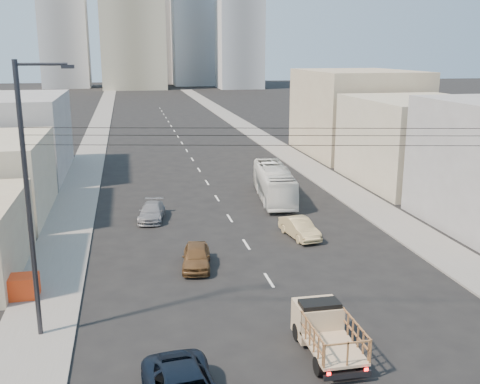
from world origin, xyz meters
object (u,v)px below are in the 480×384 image
object	(u,v)px
sedan_tan	(300,228)
streetlamp_left	(30,196)
sedan_brown	(196,257)
sedan_grey	(152,212)
city_bus	(274,183)
flatbed_pickup	(326,328)
crate_stack	(20,287)

from	to	relation	value
sedan_tan	streetlamp_left	distance (m)	19.47
sedan_brown	streetlamp_left	xyz separation A→B (m)	(-7.70, -6.66, 5.76)
sedan_grey	sedan_brown	bearing A→B (deg)	-69.10
city_bus	sedan_grey	distance (m)	11.22
sedan_grey	streetlamp_left	xyz separation A→B (m)	(-5.61, -16.80, 5.82)
flatbed_pickup	sedan_brown	world-z (taller)	flatbed_pickup
city_bus	streetlamp_left	xyz separation A→B (m)	(-16.09, -20.73, 5.01)
city_bus	sedan_brown	size ratio (longest dim) A/B	2.59
streetlamp_left	crate_stack	world-z (taller)	streetlamp_left
city_bus	streetlamp_left	world-z (taller)	streetlamp_left
flatbed_pickup	city_bus	size ratio (longest dim) A/B	0.43
sedan_grey	city_bus	bearing A→B (deg)	29.87
sedan_brown	sedan_tan	xyz separation A→B (m)	(7.52, 4.02, -0.01)
streetlamp_left	crate_stack	distance (m)	7.27
flatbed_pickup	sedan_grey	world-z (taller)	flatbed_pickup
flatbed_pickup	crate_stack	distance (m)	15.63
city_bus	sedan_brown	distance (m)	16.40
sedan_grey	flatbed_pickup	bearing A→B (deg)	-63.95
sedan_brown	sedan_grey	distance (m)	10.35
sedan_grey	crate_stack	xyz separation A→B (m)	(-7.22, -12.65, 0.07)
streetlamp_left	sedan_brown	bearing A→B (deg)	40.86
flatbed_pickup	sedan_grey	size ratio (longest dim) A/B	1.04
flatbed_pickup	sedan_grey	xyz separation A→B (m)	(-6.22, 20.62, -0.48)
city_bus	streetlamp_left	size ratio (longest dim) A/B	0.85
flatbed_pickup	crate_stack	size ratio (longest dim) A/B	2.45
sedan_tan	sedan_grey	size ratio (longest dim) A/B	0.94
city_bus	streetlamp_left	distance (m)	26.72
flatbed_pickup	streetlamp_left	world-z (taller)	streetlamp_left
sedan_brown	sedan_grey	size ratio (longest dim) A/B	0.93
crate_stack	sedan_brown	bearing A→B (deg)	15.08
city_bus	sedan_grey	world-z (taller)	city_bus
sedan_brown	sedan_tan	distance (m)	8.53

